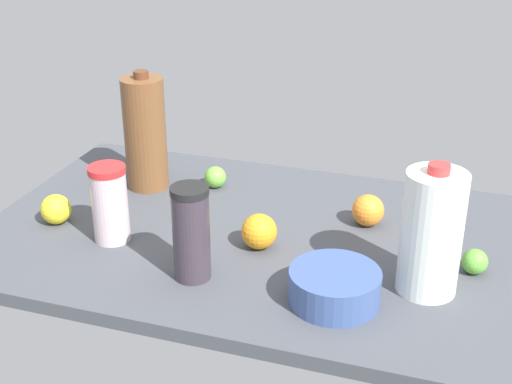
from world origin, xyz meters
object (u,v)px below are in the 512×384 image
at_px(shaker_bottle, 191,233).
at_px(orange_by_jug, 368,210).
at_px(tumbler_cup, 110,204).
at_px(lime_beside_bowl, 475,262).
at_px(lime_far_back, 215,177).
at_px(chocolate_milk_jug, 145,133).
at_px(orange_loose, 259,231).
at_px(milk_jug, 432,233).
at_px(lemon_near_front, 56,209).
at_px(mixing_bowl, 335,287).

distance_m(shaker_bottle, orange_by_jug, 0.44).
distance_m(tumbler_cup, orange_by_jug, 0.57).
bearing_deg(orange_by_jug, tumbler_cup, 25.11).
xyz_separation_m(lime_beside_bowl, orange_by_jug, (0.24, -0.14, 0.01)).
bearing_deg(lime_far_back, chocolate_milk_jug, 15.35).
bearing_deg(lime_beside_bowl, orange_loose, 4.66).
xyz_separation_m(milk_jug, lemon_near_front, (0.82, -0.02, -0.09)).
bearing_deg(milk_jug, orange_loose, -8.79).
xyz_separation_m(mixing_bowl, chocolate_milk_jug, (0.56, -0.36, 0.11)).
bearing_deg(mixing_bowl, tumbler_cup, -9.51).
xyz_separation_m(shaker_bottle, lime_far_back, (0.11, -0.41, -0.07)).
bearing_deg(chocolate_milk_jug, lime_beside_bowl, 167.60).
height_order(milk_jug, orange_by_jug, milk_jug).
bearing_deg(orange_loose, chocolate_milk_jug, -30.29).
bearing_deg(milk_jug, mixing_bowl, 31.49).
relative_size(chocolate_milk_jug, orange_loose, 3.91).
bearing_deg(lime_beside_bowl, lime_far_back, -19.13).
relative_size(lime_beside_bowl, orange_by_jug, 0.71).
relative_size(mixing_bowl, milk_jug, 0.66).
height_order(mixing_bowl, chocolate_milk_jug, chocolate_milk_jug).
bearing_deg(orange_loose, mixing_bowl, 142.38).
relative_size(milk_jug, lemon_near_front, 3.82).
height_order(chocolate_milk_jug, lime_far_back, chocolate_milk_jug).
xyz_separation_m(tumbler_cup, milk_jug, (-0.67, -0.01, 0.04)).
relative_size(lime_beside_bowl, lime_far_back, 0.94).
distance_m(mixing_bowl, tumbler_cup, 0.52).
relative_size(tumbler_cup, lemon_near_front, 2.51).
relative_size(orange_loose, orange_by_jug, 1.05).
xyz_separation_m(lime_far_back, orange_by_jug, (-0.40, 0.08, 0.01)).
distance_m(lime_beside_bowl, lemon_near_front, 0.91).
bearing_deg(mixing_bowl, lemon_near_front, -9.77).
height_order(lime_beside_bowl, orange_by_jug, orange_by_jug).
height_order(shaker_bottle, lime_beside_bowl, shaker_bottle).
xyz_separation_m(chocolate_milk_jug, milk_jug, (-0.72, 0.27, -0.02)).
relative_size(orange_loose, lime_beside_bowl, 1.48).
xyz_separation_m(lemon_near_front, orange_by_jug, (-0.67, -0.21, 0.00)).
height_order(chocolate_milk_jug, orange_by_jug, chocolate_milk_jug).
xyz_separation_m(mixing_bowl, orange_by_jug, (-0.00, -0.33, 0.00)).
height_order(chocolate_milk_jug, orange_loose, chocolate_milk_jug).
distance_m(chocolate_milk_jug, orange_loose, 0.43).
bearing_deg(chocolate_milk_jug, orange_by_jug, 176.19).
relative_size(chocolate_milk_jug, lime_beside_bowl, 5.77).
bearing_deg(lemon_near_front, milk_jug, 178.72).
bearing_deg(orange_loose, lemon_near_front, 4.40).
distance_m(lime_far_back, orange_by_jug, 0.41).
bearing_deg(orange_loose, lime_far_back, -52.22).
xyz_separation_m(tumbler_cup, orange_by_jug, (-0.51, -0.24, -0.05)).
distance_m(tumbler_cup, lime_beside_bowl, 0.76).
relative_size(mixing_bowl, shaker_bottle, 0.88).
xyz_separation_m(mixing_bowl, lime_beside_bowl, (-0.24, -0.19, -0.01)).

